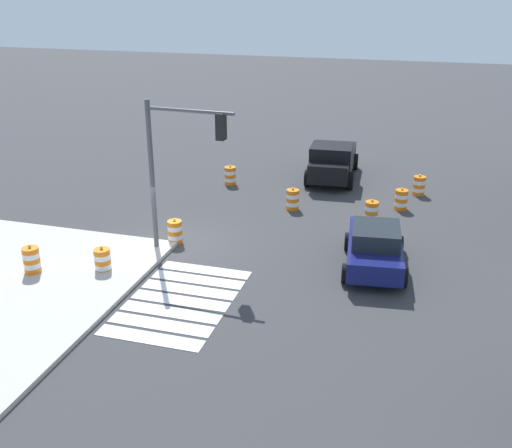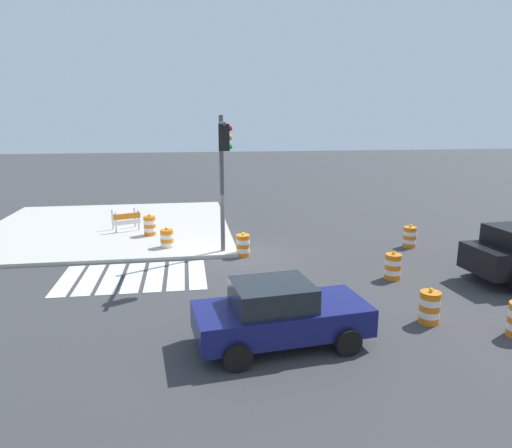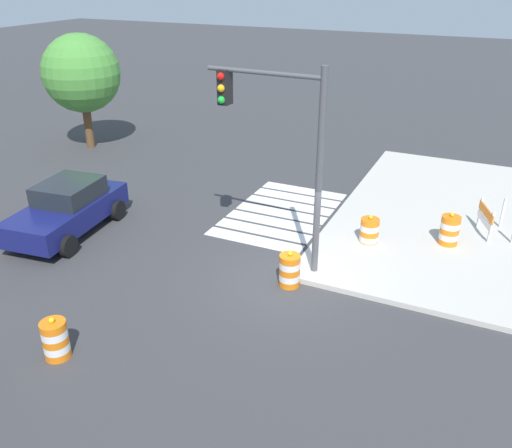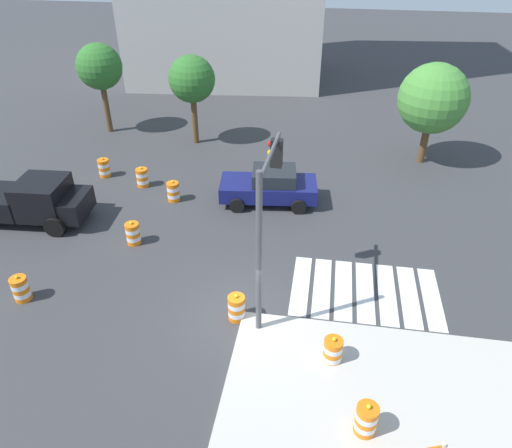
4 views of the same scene
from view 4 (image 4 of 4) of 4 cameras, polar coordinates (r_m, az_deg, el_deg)
ground_plane at (r=16.03m, az=-1.51°, el=-10.78°), size 120.00×120.00×0.00m
crosswalk_stripes at (r=17.29m, az=12.89°, el=-7.85°), size 5.10×3.20×0.02m
sports_car at (r=21.49m, az=1.64°, el=4.57°), size 4.48×2.51×1.63m
pickup_truck at (r=22.14m, az=-25.22°, el=2.52°), size 5.27×2.61×1.92m
traffic_barrel_near_corner at (r=14.51m, az=9.13°, el=-14.79°), size 0.56×0.56×1.02m
traffic_barrel_crosswalk_end at (r=25.04m, az=-17.66°, el=6.40°), size 0.56×0.56×1.02m
traffic_barrel_median_near at (r=23.61m, az=-13.41°, el=5.43°), size 0.56×0.56×1.02m
traffic_barrel_median_far at (r=22.09m, az=-9.84°, el=3.83°), size 0.56×0.56×1.02m
traffic_barrel_far_curb at (r=19.52m, az=-14.47°, el=-1.10°), size 0.56×0.56×1.02m
traffic_barrel_lane_center at (r=18.14m, az=-26.27°, el=-6.93°), size 0.56×0.56×1.02m
traffic_barrel_opposite_curb at (r=15.62m, az=-2.34°, el=-9.95°), size 0.56×0.56×1.02m
traffic_barrel_on_sidewalk at (r=13.08m, az=13.01°, el=-21.76°), size 0.56×0.56×1.02m
traffic_light_pole at (r=13.96m, az=1.22°, el=2.07°), size 0.48×3.29×5.50m
street_tree_streetside_near at (r=29.51m, az=-18.18°, el=17.34°), size 2.54×2.54×5.11m
street_tree_streetside_mid at (r=26.85m, az=-7.66°, el=16.69°), size 2.50×2.50×4.87m
street_tree_streetside_far at (r=25.82m, az=20.37°, el=13.82°), size 3.44×3.44×5.12m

